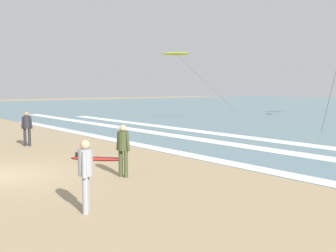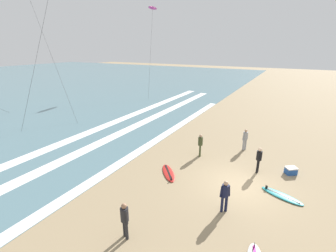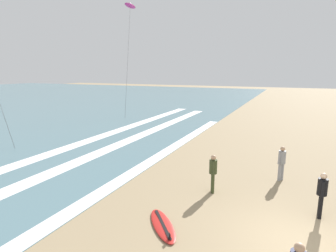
# 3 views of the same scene
# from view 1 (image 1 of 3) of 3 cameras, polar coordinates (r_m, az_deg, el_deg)

# --- Properties ---
(wave_foam_shoreline) EXTENTS (37.23, 0.75, 0.01)m
(wave_foam_shoreline) POSITION_cam_1_polar(r_m,az_deg,el_deg) (17.28, 0.05, -3.52)
(wave_foam_shoreline) COLOR white
(wave_foam_shoreline) RESTS_ON ocean_surface
(wave_foam_mid_break) EXTENTS (51.50, 1.02, 0.01)m
(wave_foam_mid_break) POSITION_cam_1_polar(r_m,az_deg,el_deg) (20.32, 6.53, -2.20)
(wave_foam_mid_break) COLOR white
(wave_foam_mid_break) RESTS_ON ocean_surface
(wave_foam_outer_break) EXTENTS (47.20, 1.05, 0.01)m
(wave_foam_outer_break) POSITION_cam_1_polar(r_m,az_deg,el_deg) (20.27, 18.11, -2.45)
(wave_foam_outer_break) COLOR white
(wave_foam_outer_break) RESTS_ON ocean_surface
(surfer_left_near) EXTENTS (0.32, 0.49, 1.60)m
(surfer_left_near) POSITION_cam_1_polar(r_m,az_deg,el_deg) (19.77, -19.30, 0.07)
(surfer_left_near) COLOR #232328
(surfer_left_near) RESTS_ON ground
(surfer_foreground_main) EXTENTS (0.47, 0.36, 1.60)m
(surfer_foreground_main) POSITION_cam_1_polar(r_m,az_deg,el_deg) (8.93, -11.56, -6.01)
(surfer_foreground_main) COLOR gray
(surfer_foreground_main) RESTS_ON ground
(surfer_mid_group) EXTENTS (0.51, 0.32, 1.60)m
(surfer_mid_group) POSITION_cam_1_polar(r_m,az_deg,el_deg) (12.29, -6.36, -2.79)
(surfer_mid_group) COLOR #384223
(surfer_mid_group) RESTS_ON ground
(surfboard_near_water) EXTENTS (1.99, 1.82, 0.25)m
(surfboard_near_water) POSITION_cam_1_polar(r_m,az_deg,el_deg) (15.52, -9.99, -4.52)
(surfboard_near_water) COLOR red
(surfboard_near_water) RESTS_ON ground
(kite_yellow_far_left) EXTENTS (6.22, 6.24, 6.72)m
(kite_yellow_far_left) POSITION_cam_1_polar(r_m,az_deg,el_deg) (46.46, 1.17, 10.12)
(kite_yellow_far_left) COLOR yellow
(kite_yellow_far_left) RESTS_ON ground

